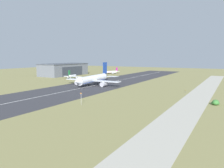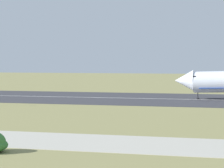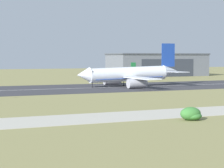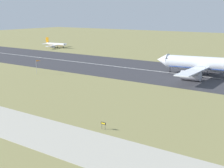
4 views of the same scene
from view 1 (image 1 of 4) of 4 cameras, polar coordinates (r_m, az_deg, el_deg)
The scene contains 11 objects.
ground_plane at distance 141.13m, azimuth 9.50°, elevation -2.92°, with size 706.53×706.53×0.00m, color olive.
runway_strip at distance 168.63m, azimuth -8.90°, elevation -1.25°, with size 466.53×51.53×0.06m, color #333338.
runway_centreline at distance 168.62m, azimuth -8.90°, elevation -1.24°, with size 419.87×0.70×0.01m, color silver.
taxiway_road at distance 134.38m, azimuth 20.99°, elevation -3.80°, with size 349.90×15.00×0.05m, color #B2AD9E.
hangar_building at distance 292.95m, azimuth -12.41°, elevation 3.75°, with size 66.45×30.19×15.51m.
airplane_landing at distance 186.67m, azimuth -5.05°, elevation 1.25°, with size 49.13×52.68×19.25m.
airplane_parked_west at distance 241.92m, azimuth -10.27°, elevation 2.01°, with size 17.90×22.47×9.96m.
airplane_parked_east at distance 309.52m, azimuth -0.11°, elevation 3.16°, with size 22.35×22.44×8.81m.
shrub_clump at distance 123.24m, azimuth 25.43°, elevation -4.43°, with size 4.74×3.98×2.79m.
windsock_pole at distance 112.46m, azimuth -8.18°, elevation -2.61°, with size 1.73×1.84×6.27m.
runway_sign at distance 157.40m, azimuth 18.63°, elevation -1.67°, with size 1.38×0.13×1.78m.
Camera 1 is at (-130.82, 9.69, 24.57)m, focal length 35.00 mm.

